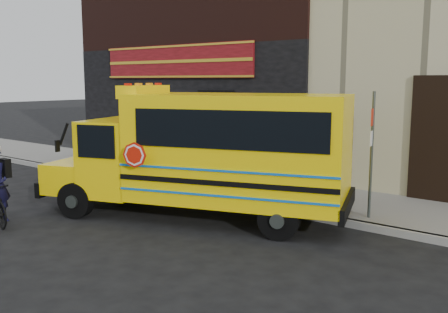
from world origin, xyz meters
The scene contains 5 objects.
ground centered at (0.00, 0.00, 0.00)m, with size 120.00×120.00×0.00m, color black.
curb centered at (0.00, 2.60, 0.07)m, with size 40.00×0.20×0.15m, color gray.
sidewalk centered at (0.00, 4.10, 0.07)m, with size 40.00×3.00×0.15m, color slate.
school_bus centered at (-0.05, 1.29, 1.51)m, with size 7.22×4.24×2.92m.
sign_pole centered at (2.89, 3.00, 1.56)m, with size 0.08×0.24×2.81m.
Camera 1 is at (6.82, -6.96, 3.04)m, focal length 40.00 mm.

